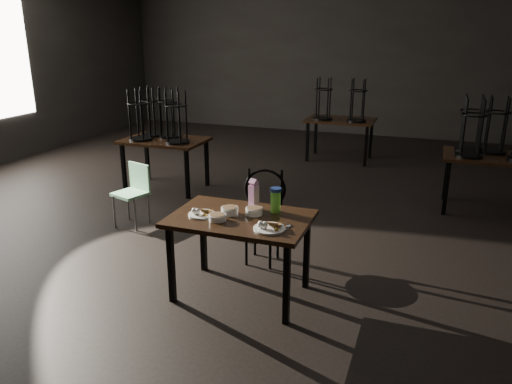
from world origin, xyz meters
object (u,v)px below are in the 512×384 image
at_px(juice_carton, 254,195).
at_px(water_bottle, 276,200).
at_px(school_chair, 134,189).
at_px(bentwood_chair, 263,208).
at_px(main_table, 240,225).

relative_size(juice_carton, water_bottle, 1.28).
bearing_deg(juice_carton, school_chair, 153.57).
height_order(juice_carton, school_chair, juice_carton).
xyz_separation_m(water_bottle, bentwood_chair, (-0.30, 0.55, -0.30)).
height_order(juice_carton, water_bottle, juice_carton).
bearing_deg(main_table, juice_carton, 78.40).
xyz_separation_m(water_bottle, school_chair, (-2.09, 0.94, -0.41)).
bearing_deg(school_chair, bentwood_chair, 5.28).
xyz_separation_m(juice_carton, bentwood_chair, (-0.10, 0.54, -0.32)).
height_order(water_bottle, school_chair, water_bottle).
bearing_deg(main_table, school_chair, 147.91).
xyz_separation_m(main_table, school_chair, (-1.84, 1.16, -0.22)).
xyz_separation_m(main_table, water_bottle, (0.25, 0.21, 0.19)).
relative_size(main_table, water_bottle, 5.42).
bearing_deg(bentwood_chair, school_chair, 156.69).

